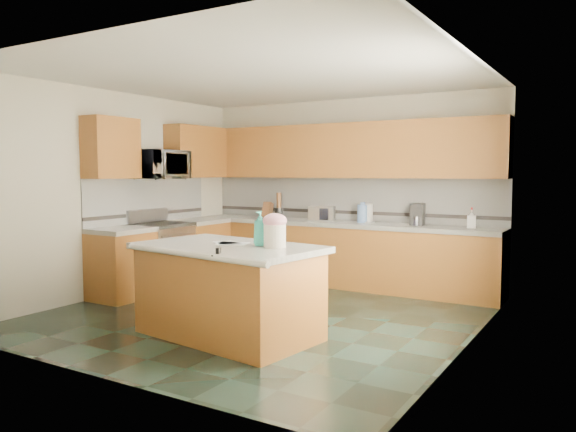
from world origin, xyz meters
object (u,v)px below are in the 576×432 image
Objects in this scene: island_base at (229,294)px; island_top at (228,248)px; toaster_oven at (322,213)px; soap_bottle_island at (260,228)px; coffee_maker at (418,214)px; knife_block at (268,210)px; treat_jar at (275,236)px.

island_top is (0.00, 0.00, 0.46)m from island_base.
island_base is at bearing -98.43° from toaster_oven.
island_top is at bearing 7.87° from island_base.
toaster_oven reaches higher than island_top.
soap_bottle_island reaches higher than toaster_oven.
knife_block is at bearing 174.42° from coffee_maker.
island_base is 5.11× the size of soap_bottle_island.
treat_jar is 0.92× the size of knife_block.
island_top is 5.02× the size of toaster_oven.
island_base is at bearing -67.21° from knife_block.
island_base is 3.01m from toaster_oven.
coffee_maker is (0.96, 2.94, 0.64)m from island_base.
soap_bottle_island is 2.92m from toaster_oven.
island_top is 0.38m from soap_bottle_island.
coffee_maker is at bearing 79.81° from island_top.
treat_jar is at bearing -11.86° from soap_bottle_island.
island_base is 7.14× the size of knife_block.
treat_jar is at bearing 14.19° from island_top.
island_base is 0.94× the size of island_top.
treat_jar is (0.51, 0.06, 0.60)m from island_base.
coffee_maker is at bearing 79.81° from island_base.
knife_block is at bearing 123.99° from island_top.
knife_block reaches higher than island_top.
island_top is at bearing -98.43° from toaster_oven.
coffee_maker is at bearing -2.61° from knife_block.
soap_bottle_island is at bearing -61.59° from knife_block.
treat_jar reaches higher than island_top.
island_top is 7.56× the size of knife_block.
coffee_maker is at bearing 78.21° from soap_bottle_island.
island_base is 7.77× the size of treat_jar.
knife_block is (-1.43, 2.91, 0.15)m from island_top.
toaster_oven is at bearing -3.33° from knife_block.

